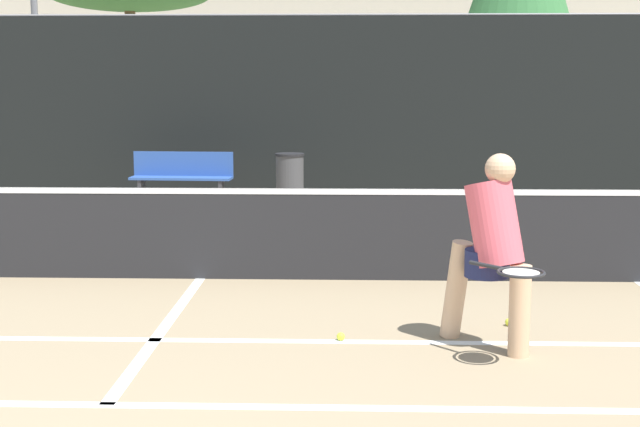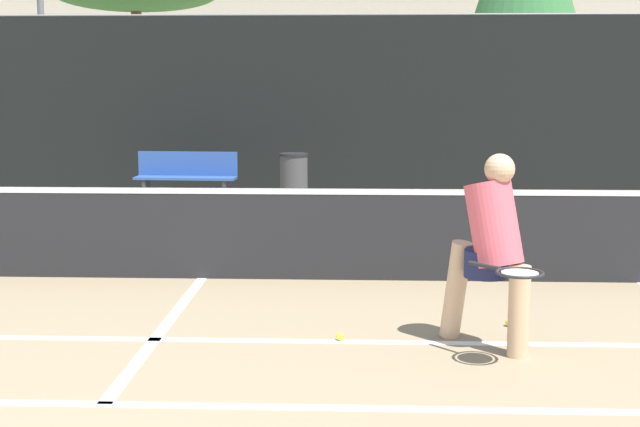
% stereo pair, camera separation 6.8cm
% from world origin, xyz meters
% --- Properties ---
extents(court_baseline_near, '(11.00, 0.10, 0.01)m').
position_xyz_m(court_baseline_near, '(0.00, 3.04, 0.00)').
color(court_baseline_near, white).
rests_on(court_baseline_near, ground).
extents(court_service_line, '(8.25, 0.10, 0.01)m').
position_xyz_m(court_service_line, '(0.00, 4.46, 0.00)').
color(court_service_line, white).
rests_on(court_service_line, ground).
extents(court_center_mark, '(0.10, 3.62, 0.01)m').
position_xyz_m(court_center_mark, '(0.00, 4.85, 0.00)').
color(court_center_mark, white).
rests_on(court_center_mark, ground).
extents(net, '(11.09, 0.09, 1.07)m').
position_xyz_m(net, '(0.00, 6.66, 0.51)').
color(net, slate).
rests_on(net, ground).
extents(fence_back, '(24.00, 0.06, 3.16)m').
position_xyz_m(fence_back, '(0.00, 13.33, 1.57)').
color(fence_back, black).
rests_on(fence_back, ground).
extents(player_practicing, '(0.75, 1.17, 1.52)m').
position_xyz_m(player_practicing, '(2.63, 4.35, 0.81)').
color(player_practicing, '#DBAD84').
rests_on(player_practicing, ground).
extents(tennis_ball_scattered_1, '(0.07, 0.07, 0.07)m').
position_xyz_m(tennis_ball_scattered_1, '(1.48, 4.50, 0.03)').
color(tennis_ball_scattered_1, '#D1E033').
rests_on(tennis_ball_scattered_1, ground).
extents(tennis_ball_scattered_2, '(0.07, 0.07, 0.07)m').
position_xyz_m(tennis_ball_scattered_2, '(2.89, 4.97, 0.03)').
color(tennis_ball_scattered_2, '#D1E033').
rests_on(tennis_ball_scattered_2, ground).
extents(courtside_bench, '(1.68, 0.47, 0.86)m').
position_xyz_m(courtside_bench, '(-1.21, 12.13, 0.47)').
color(courtside_bench, '#2D519E').
rests_on(courtside_bench, ground).
extents(trash_bin, '(0.47, 0.47, 0.87)m').
position_xyz_m(trash_bin, '(0.59, 11.86, 0.44)').
color(trash_bin, '#3F3F42').
rests_on(trash_bin, ground).
extents(parked_car, '(1.65, 4.33, 1.47)m').
position_xyz_m(parked_car, '(-0.48, 17.32, 0.62)').
color(parked_car, '#B7B7BC').
rests_on(parked_car, ground).
extents(building_far, '(36.00, 2.40, 6.16)m').
position_xyz_m(building_far, '(0.00, 30.49, 3.08)').
color(building_far, beige).
rests_on(building_far, ground).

